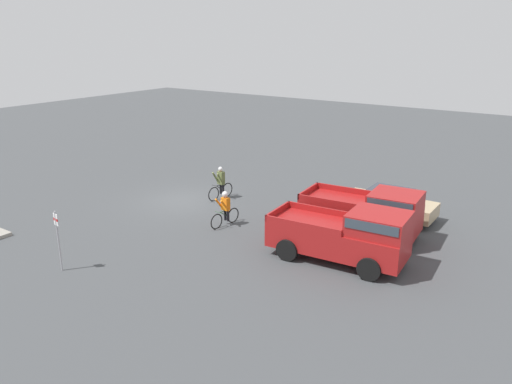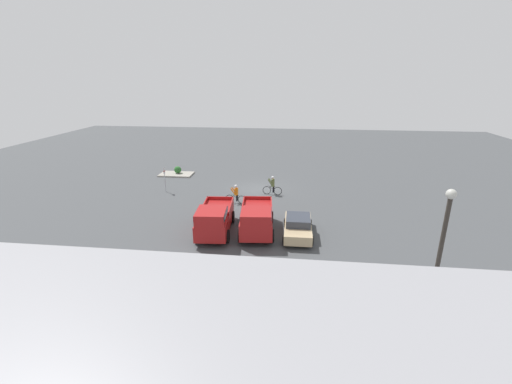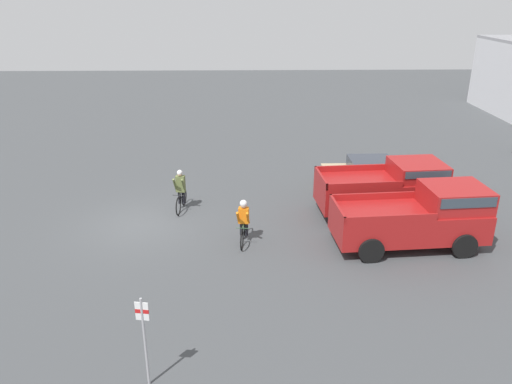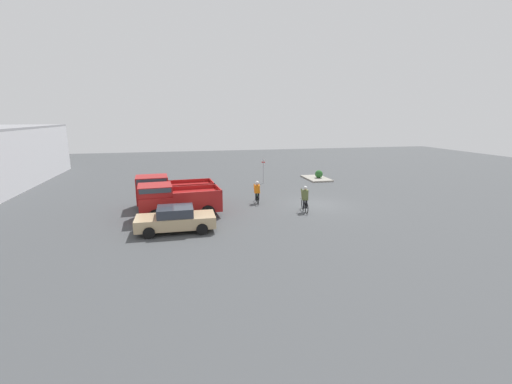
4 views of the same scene
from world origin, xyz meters
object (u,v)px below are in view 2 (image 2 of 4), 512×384
(sedan_0, at_px, (298,226))
(pickup_truck_0, at_px, (257,218))
(pickup_truck_1, at_px, (214,219))
(shrub, at_px, (178,170))
(lamppost, at_px, (439,258))
(cyclist_1, at_px, (273,186))
(cyclist_0, at_px, (236,194))
(fire_lane_sign, at_px, (165,177))

(sedan_0, relative_size, pickup_truck_0, 0.83)
(pickup_truck_0, relative_size, pickup_truck_1, 0.95)
(pickup_truck_0, height_order, shrub, pickup_truck_0)
(shrub, bearing_deg, pickup_truck_0, 126.40)
(sedan_0, xyz_separation_m, shrub, (12.93, -13.76, -0.16))
(lamppost, bearing_deg, cyclist_1, -67.57)
(pickup_truck_0, distance_m, cyclist_1, 8.31)
(pickup_truck_1, height_order, shrub, pickup_truck_1)
(pickup_truck_1, height_order, cyclist_0, pickup_truck_1)
(sedan_0, height_order, cyclist_0, cyclist_0)
(sedan_0, relative_size, pickup_truck_1, 0.79)
(cyclist_0, bearing_deg, lamppost, 124.13)
(cyclist_0, height_order, fire_lane_sign, fire_lane_sign)
(pickup_truck_0, distance_m, lamppost, 12.36)
(fire_lane_sign, bearing_deg, pickup_truck_0, 139.76)
(lamppost, bearing_deg, pickup_truck_1, -39.95)
(cyclist_1, xyz_separation_m, shrub, (10.69, -5.49, -0.31))
(cyclist_0, relative_size, cyclist_1, 1.01)
(sedan_0, height_order, pickup_truck_0, pickup_truck_0)
(lamppost, bearing_deg, shrub, -52.09)
(cyclist_0, distance_m, fire_lane_sign, 7.31)
(pickup_truck_0, relative_size, cyclist_1, 2.87)
(cyclist_0, distance_m, lamppost, 18.32)
(pickup_truck_0, xyz_separation_m, shrub, (10.16, -13.78, -0.59))
(cyclist_0, height_order, cyclist_1, cyclist_1)
(fire_lane_sign, bearing_deg, cyclist_0, 162.66)
(cyclist_1, xyz_separation_m, fire_lane_sign, (9.86, 0.38, 0.56))
(pickup_truck_0, xyz_separation_m, cyclist_1, (-0.53, -8.28, -0.28))
(sedan_0, distance_m, lamppost, 10.96)
(fire_lane_sign, relative_size, shrub, 3.05)
(pickup_truck_0, bearing_deg, sedan_0, -179.70)
(pickup_truck_0, distance_m, pickup_truck_1, 2.82)
(pickup_truck_1, distance_m, fire_lane_sign, 10.56)
(cyclist_0, relative_size, shrub, 2.34)
(cyclist_0, bearing_deg, pickup_truck_0, 112.56)
(pickup_truck_0, relative_size, shrub, 6.65)
(cyclist_0, bearing_deg, fire_lane_sign, -17.34)
(fire_lane_sign, bearing_deg, sedan_0, 146.93)
(pickup_truck_1, relative_size, cyclist_1, 3.01)
(pickup_truck_1, relative_size, shrub, 6.98)
(cyclist_1, bearing_deg, sedan_0, 105.19)
(sedan_0, height_order, pickup_truck_1, pickup_truck_1)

